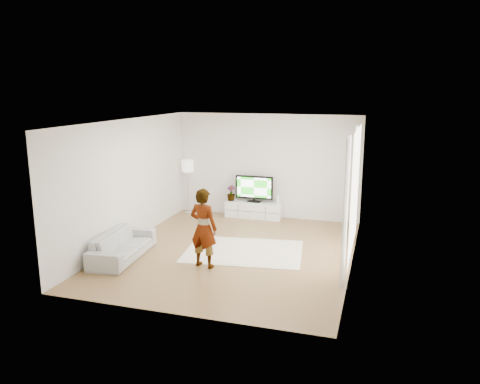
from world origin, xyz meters
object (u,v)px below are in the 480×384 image
(television, at_px, (254,188))
(player, at_px, (204,228))
(rug, at_px, (244,251))
(media_console, at_px, (254,210))
(floor_lamp, at_px, (188,168))
(sofa, at_px, (123,245))

(television, height_order, player, player)
(television, relative_size, rug, 0.42)
(media_console, xyz_separation_m, television, (0.00, 0.03, 0.61))
(media_console, bearing_deg, player, -89.73)
(player, relative_size, floor_lamp, 1.04)
(television, distance_m, rug, 2.89)
(media_console, relative_size, television, 1.48)
(player, height_order, sofa, player)
(floor_lamp, bearing_deg, media_console, 1.96)
(rug, relative_size, floor_lamp, 1.65)
(rug, height_order, player, player)
(media_console, relative_size, rug, 0.62)
(television, bearing_deg, sofa, -115.22)
(player, xyz_separation_m, floor_lamp, (-1.92, 3.70, 0.48))
(rug, bearing_deg, player, -114.88)
(media_console, height_order, sofa, sofa)
(rug, distance_m, sofa, 2.56)
(player, bearing_deg, media_console, -79.04)
(sofa, height_order, floor_lamp, floor_lamp)
(floor_lamp, bearing_deg, player, -62.63)
(player, bearing_deg, sofa, 10.96)
(television, height_order, rug, television)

